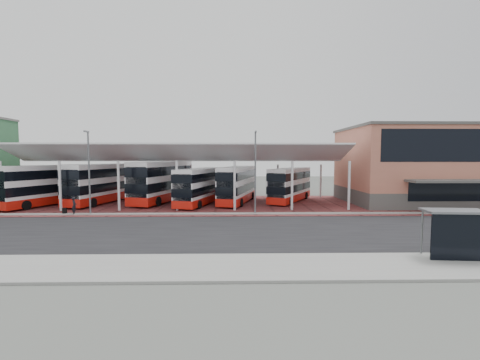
% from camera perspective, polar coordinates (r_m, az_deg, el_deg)
% --- Properties ---
extents(ground, '(140.00, 140.00, 0.00)m').
position_cam_1_polar(ground, '(25.34, -0.90, -8.64)').
color(ground, '#51544E').
extents(road, '(120.00, 14.00, 0.02)m').
position_cam_1_polar(road, '(24.36, -0.89, -9.13)').
color(road, black).
rests_on(road, ground).
extents(forecourt, '(72.00, 16.00, 0.06)m').
position_cam_1_polar(forecourt, '(38.18, 2.05, -4.30)').
color(forecourt, brown).
rests_on(forecourt, ground).
extents(sidewalk, '(120.00, 4.00, 0.14)m').
position_cam_1_polar(sidewalk, '(16.65, -0.80, -15.19)').
color(sidewalk, gray).
rests_on(sidewalk, ground).
extents(north_kerb, '(120.00, 0.80, 0.14)m').
position_cam_1_polar(north_kerb, '(31.40, -0.94, -6.04)').
color(north_kerb, gray).
rests_on(north_kerb, ground).
extents(yellow_line_near, '(120.00, 0.12, 0.01)m').
position_cam_1_polar(yellow_line_near, '(18.56, -0.83, -13.29)').
color(yellow_line_near, gold).
rests_on(yellow_line_near, road).
extents(yellow_line_far, '(120.00, 0.12, 0.01)m').
position_cam_1_polar(yellow_line_far, '(18.85, -0.83, -13.02)').
color(yellow_line_far, gold).
rests_on(yellow_line_far, road).
extents(canopy, '(37.00, 11.63, 7.07)m').
position_cam_1_polar(canopy, '(39.11, -9.83, 4.31)').
color(canopy, silver).
rests_on(canopy, ground).
extents(terminal, '(18.40, 14.40, 9.25)m').
position_cam_1_polar(terminal, '(45.02, 29.78, 2.35)').
color(terminal, '#504E4B').
rests_on(terminal, ground).
extents(lamp_west, '(0.16, 0.90, 8.07)m').
position_cam_1_polar(lamp_west, '(34.00, -25.27, 1.62)').
color(lamp_west, slate).
rests_on(lamp_west, ground).
extents(lamp_east, '(0.16, 0.90, 8.07)m').
position_cam_1_polar(lamp_east, '(31.09, 2.74, 1.81)').
color(lamp_east, slate).
rests_on(lamp_east, ground).
extents(bus_0, '(6.58, 11.35, 4.62)m').
position_cam_1_polar(bus_0, '(43.28, -30.99, -0.80)').
color(bus_0, white).
rests_on(bus_0, forecourt).
extents(bus_1, '(5.10, 11.71, 4.70)m').
position_cam_1_polar(bus_1, '(42.46, -23.25, -0.58)').
color(bus_1, white).
rests_on(bus_1, forecourt).
extents(bus_2, '(5.83, 12.42, 4.99)m').
position_cam_1_polar(bus_2, '(41.13, -13.58, -0.30)').
color(bus_2, white).
rests_on(bus_2, forecourt).
extents(bus_3, '(5.11, 10.49, 4.22)m').
position_cam_1_polar(bus_3, '(37.99, -7.04, -1.14)').
color(bus_3, white).
rests_on(bus_3, forecourt).
extents(bus_4, '(4.98, 10.91, 4.38)m').
position_cam_1_polar(bus_4, '(39.16, -0.42, -0.84)').
color(bus_4, white).
rests_on(bus_4, forecourt).
extents(bus_5, '(6.87, 10.01, 4.17)m').
position_cam_1_polar(bus_5, '(40.65, 8.92, -0.86)').
color(bus_5, white).
rests_on(bus_5, forecourt).
extents(pedestrian, '(0.59, 0.73, 1.73)m').
position_cam_1_polar(pedestrian, '(34.67, -27.38, -4.11)').
color(pedestrian, black).
rests_on(pedestrian, forecourt).
extents(suitcase, '(0.36, 0.26, 0.62)m').
position_cam_1_polar(suitcase, '(35.53, -28.72, -4.87)').
color(suitcase, black).
rests_on(suitcase, forecourt).
extents(bus_shelter, '(3.35, 1.76, 2.59)m').
position_cam_1_polar(bus_shelter, '(20.93, 34.85, -7.16)').
color(bus_shelter, black).
rests_on(bus_shelter, sidewalk).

